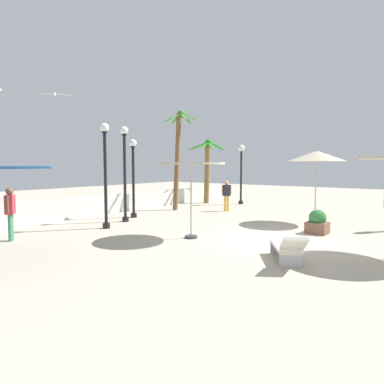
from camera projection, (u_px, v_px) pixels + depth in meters
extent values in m
plane|color=#B2A893|center=(271.00, 240.00, 11.10)|extent=(56.00, 56.00, 0.00)
cube|color=silver|center=(94.00, 206.00, 16.54)|extent=(25.20, 0.30, 0.90)
cylinder|color=#333338|center=(191.00, 237.00, 11.38)|extent=(0.42, 0.42, 0.08)
cylinder|color=#A5A5AD|center=(191.00, 201.00, 11.28)|extent=(0.05, 0.05, 2.48)
cylinder|color=#B7AD93|center=(191.00, 163.00, 11.19)|extent=(2.19, 2.19, 0.06)
sphere|color=#99999E|center=(191.00, 161.00, 11.18)|extent=(0.08, 0.08, 0.08)
cylinder|color=#333338|center=(315.00, 222.00, 14.33)|extent=(0.49, 0.49, 0.08)
cylinder|color=#A5A5AD|center=(316.00, 192.00, 14.24)|extent=(0.05, 0.05, 2.62)
cone|color=#B7AD93|center=(317.00, 156.00, 14.12)|extent=(2.35, 2.35, 0.43)
sphere|color=#99999E|center=(317.00, 151.00, 14.10)|extent=(0.08, 0.08, 0.08)
cylinder|color=brown|center=(177.00, 162.00, 18.48)|extent=(0.62, 0.26, 5.17)
sphere|color=#33862B|center=(181.00, 114.00, 18.57)|extent=(0.42, 0.42, 0.42)
ellipsoid|color=#33862B|center=(186.00, 119.00, 19.04)|extent=(1.02, 0.31, 0.49)
ellipsoid|color=#33862B|center=(176.00, 119.00, 19.04)|extent=(0.55, 1.01, 0.49)
ellipsoid|color=#33862B|center=(172.00, 118.00, 18.70)|extent=(0.59, 1.00, 0.49)
ellipsoid|color=#33862B|center=(175.00, 117.00, 18.16)|extent=(1.01, 0.22, 0.49)
ellipsoid|color=#33862B|center=(184.00, 116.00, 18.07)|extent=(0.77, 0.92, 0.49)
ellipsoid|color=#33862B|center=(191.00, 117.00, 18.43)|extent=(0.54, 1.01, 0.49)
cylinder|color=brown|center=(207.00, 173.00, 21.89)|extent=(0.51, 0.33, 3.82)
sphere|color=#258226|center=(209.00, 143.00, 21.88)|extent=(0.53, 0.53, 0.53)
ellipsoid|color=#258226|center=(217.00, 146.00, 22.39)|extent=(1.39, 0.44, 0.57)
ellipsoid|color=#258226|center=(207.00, 147.00, 22.61)|extent=(1.12, 1.12, 0.57)
ellipsoid|color=#258226|center=(199.00, 146.00, 22.25)|extent=(0.39, 1.39, 0.57)
ellipsoid|color=#258226|center=(198.00, 146.00, 21.74)|extent=(1.18, 1.05, 0.57)
ellipsoid|color=#258226|center=(204.00, 145.00, 21.25)|extent=(1.39, 0.44, 0.57)
ellipsoid|color=#258226|center=(211.00, 145.00, 21.18)|extent=(1.14, 1.10, 0.57)
ellipsoid|color=#258226|center=(217.00, 145.00, 21.39)|extent=(0.39, 1.39, 0.57)
ellipsoid|color=#258226|center=(219.00, 146.00, 22.14)|extent=(1.26, 0.93, 0.57)
cylinder|color=black|center=(125.00, 219.00, 14.70)|extent=(0.28, 0.28, 0.20)
cylinder|color=black|center=(125.00, 178.00, 14.56)|extent=(0.12, 0.12, 3.68)
cylinder|color=black|center=(124.00, 135.00, 14.42)|extent=(0.22, 0.22, 0.06)
sphere|color=white|center=(124.00, 130.00, 14.41)|extent=(0.35, 0.35, 0.35)
cylinder|color=black|center=(106.00, 226.00, 13.13)|extent=(0.28, 0.28, 0.20)
cylinder|color=black|center=(105.00, 181.00, 13.00)|extent=(0.12, 0.12, 3.63)
cylinder|color=black|center=(105.00, 132.00, 12.86)|extent=(0.22, 0.22, 0.06)
sphere|color=white|center=(104.00, 128.00, 12.85)|extent=(0.35, 0.35, 0.35)
cylinder|color=black|center=(241.00, 202.00, 21.34)|extent=(0.28, 0.28, 0.20)
cylinder|color=black|center=(241.00, 178.00, 21.23)|extent=(0.12, 0.12, 3.22)
cylinder|color=black|center=(241.00, 152.00, 21.10)|extent=(0.22, 0.22, 0.06)
sphere|color=white|center=(241.00, 148.00, 21.08)|extent=(0.44, 0.44, 0.44)
cylinder|color=black|center=(134.00, 215.00, 15.87)|extent=(0.28, 0.28, 0.20)
cylinder|color=black|center=(133.00, 182.00, 15.75)|extent=(0.12, 0.12, 3.23)
cylinder|color=black|center=(133.00, 147.00, 15.63)|extent=(0.22, 0.22, 0.06)
sphere|color=white|center=(133.00, 143.00, 15.61)|extent=(0.35, 0.35, 0.35)
cube|color=#B7B7BC|center=(280.00, 247.00, 9.37)|extent=(0.34, 0.48, 0.35)
cube|color=#B7B7BC|center=(291.00, 260.00, 8.08)|extent=(0.34, 0.48, 0.35)
cube|color=silver|center=(286.00, 246.00, 8.71)|extent=(1.47, 1.23, 0.08)
cube|color=silver|center=(294.00, 244.00, 7.81)|extent=(0.79, 0.78, 0.43)
cylinder|color=gold|center=(228.00, 203.00, 18.03)|extent=(0.12, 0.12, 0.81)
cylinder|color=gold|center=(225.00, 203.00, 17.98)|extent=(0.12, 0.12, 0.81)
cube|color=#26262D|center=(226.00, 190.00, 17.95)|extent=(0.43, 0.40, 0.57)
sphere|color=tan|center=(227.00, 183.00, 17.92)|extent=(0.22, 0.22, 0.22)
cylinder|color=tan|center=(231.00, 190.00, 18.03)|extent=(0.08, 0.08, 0.51)
cylinder|color=tan|center=(222.00, 190.00, 17.88)|extent=(0.08, 0.08, 0.51)
cylinder|color=#3F8C59|center=(12.00, 227.00, 11.00)|extent=(0.12, 0.12, 0.86)
cylinder|color=#3F8C59|center=(10.00, 228.00, 10.84)|extent=(0.12, 0.12, 0.86)
cube|color=#D8333F|center=(10.00, 205.00, 10.86)|extent=(0.42, 0.43, 0.61)
sphere|color=brown|center=(9.00, 191.00, 10.83)|extent=(0.23, 0.23, 0.23)
cylinder|color=brown|center=(12.00, 203.00, 11.09)|extent=(0.08, 0.08, 0.55)
cylinder|color=brown|center=(7.00, 204.00, 10.63)|extent=(0.08, 0.08, 0.55)
ellipsoid|color=white|center=(55.00, 94.00, 13.06)|extent=(0.29, 0.33, 0.12)
sphere|color=white|center=(55.00, 94.00, 13.22)|extent=(0.10, 0.10, 0.10)
cube|color=silver|center=(47.00, 93.00, 12.98)|extent=(0.53, 0.45, 0.03)
cube|color=silver|center=(63.00, 94.00, 13.13)|extent=(0.53, 0.45, 0.06)
cube|color=brown|center=(317.00, 228.00, 12.14)|extent=(0.70, 0.70, 0.40)
sphere|color=#2D6B33|center=(318.00, 218.00, 12.11)|extent=(0.60, 0.60, 0.60)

